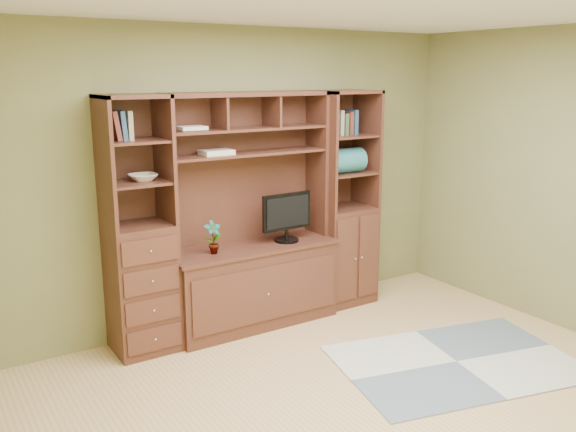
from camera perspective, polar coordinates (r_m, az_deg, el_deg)
room at (r=3.84m, az=9.68°, el=-0.55°), size 4.60×4.10×2.64m
center_hutch at (r=5.27m, az=-3.33°, el=0.30°), size 1.54×0.53×2.05m
left_tower at (r=4.91m, az=-13.78°, el=-1.03°), size 0.50×0.45×2.05m
right_tower at (r=5.86m, az=5.25°, el=1.58°), size 0.55×0.45×2.05m
rug at (r=5.06m, az=15.49°, el=-13.03°), size 2.04×1.59×0.01m
monitor at (r=5.40m, az=-0.13°, el=0.71°), size 0.50×0.24×0.60m
orchid at (r=5.10m, az=-7.02°, el=-2.00°), size 0.15×0.10×0.28m
magazines at (r=5.13m, az=-6.72°, el=5.95°), size 0.26×0.19×0.04m
bowl at (r=4.85m, az=-13.43°, el=3.54°), size 0.22×0.22×0.05m
blanket_teal at (r=5.72m, az=5.21°, el=5.16°), size 0.39×0.23×0.23m
blanket_red at (r=5.94m, az=5.89°, el=5.37°), size 0.39×0.21×0.21m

